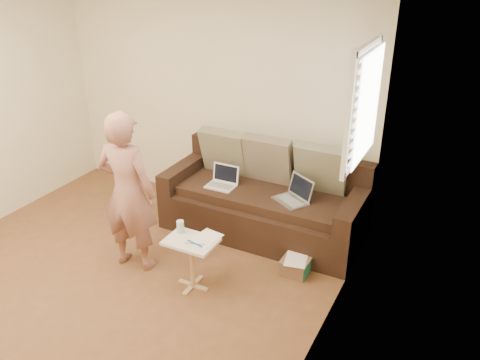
% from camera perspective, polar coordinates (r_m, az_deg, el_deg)
% --- Properties ---
extents(floor, '(4.50, 4.50, 0.00)m').
position_cam_1_polar(floor, '(4.87, -16.51, -12.84)').
color(floor, brown).
rests_on(floor, ground).
extents(wall_back, '(4.00, 0.00, 4.00)m').
position_cam_1_polar(wall_back, '(5.89, -3.20, 9.30)').
color(wall_back, beige).
rests_on(wall_back, ground).
extents(wall_right, '(0.00, 4.50, 4.50)m').
position_cam_1_polar(wall_right, '(3.22, 7.70, -5.40)').
color(wall_right, beige).
rests_on(wall_right, ground).
extents(window_blinds, '(0.12, 0.88, 1.08)m').
position_cam_1_polar(window_blinds, '(4.41, 14.19, 8.39)').
color(window_blinds, white).
rests_on(window_blinds, wall_right).
extents(sofa, '(2.20, 0.95, 0.85)m').
position_cam_1_polar(sofa, '(5.44, 2.74, -2.07)').
color(sofa, black).
rests_on(sofa, ground).
extents(pillow_left, '(0.55, 0.29, 0.57)m').
position_cam_1_polar(pillow_left, '(5.69, -1.83, 3.31)').
color(pillow_left, '#6F6C52').
rests_on(pillow_left, sofa).
extents(pillow_mid, '(0.55, 0.27, 0.57)m').
position_cam_1_polar(pillow_mid, '(5.48, 3.29, 2.36)').
color(pillow_mid, brown).
rests_on(pillow_mid, sofa).
extents(pillow_right, '(0.55, 0.28, 0.57)m').
position_cam_1_polar(pillow_right, '(5.32, 9.34, 1.30)').
color(pillow_right, '#6F6C52').
rests_on(pillow_right, sofa).
extents(laptop_silver, '(0.43, 0.40, 0.24)m').
position_cam_1_polar(laptop_silver, '(5.17, 5.84, -2.52)').
color(laptop_silver, '#B7BABC').
rests_on(laptop_silver, sofa).
extents(laptop_white, '(0.32, 0.23, 0.23)m').
position_cam_1_polar(laptop_white, '(5.46, -2.25, -0.82)').
color(laptop_white, white).
rests_on(laptop_white, sofa).
extents(person, '(0.63, 0.46, 1.63)m').
position_cam_1_polar(person, '(4.81, -12.87, -1.39)').
color(person, '#9C555A').
rests_on(person, ground).
extents(side_table, '(0.47, 0.33, 0.51)m').
position_cam_1_polar(side_table, '(4.68, -5.58, -9.62)').
color(side_table, silver).
rests_on(side_table, ground).
extents(drinking_glass, '(0.07, 0.07, 0.12)m').
position_cam_1_polar(drinking_glass, '(4.63, -6.92, -5.39)').
color(drinking_glass, silver).
rests_on(drinking_glass, side_table).
extents(scissors, '(0.18, 0.10, 0.02)m').
position_cam_1_polar(scissors, '(4.47, -5.24, -7.36)').
color(scissors, silver).
rests_on(scissors, side_table).
extents(paper_on_table, '(0.25, 0.33, 0.00)m').
position_cam_1_polar(paper_on_table, '(4.54, -4.03, -6.78)').
color(paper_on_table, white).
rests_on(paper_on_table, side_table).
extents(striped_box, '(0.27, 0.27, 0.17)m').
position_cam_1_polar(striped_box, '(4.96, 6.49, -9.83)').
color(striped_box, red).
rests_on(striped_box, ground).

